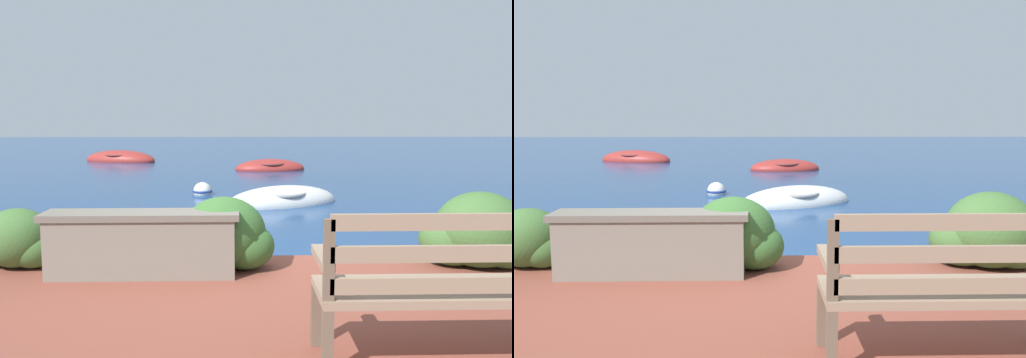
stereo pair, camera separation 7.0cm
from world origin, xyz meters
TOP-DOWN VIEW (x-y plane):
  - ground_plane at (0.00, 0.00)m, footprint 80.00×80.00m
  - park_bench at (1.13, -2.35)m, footprint 1.44×0.48m
  - stone_wall at (-0.92, -0.64)m, footprint 1.77×0.39m
  - hedge_clump_far_left at (-2.20, -0.32)m, footprint 0.84×0.61m
  - hedge_clump_left at (-0.21, -0.41)m, footprint 1.01×0.73m
  - hedge_clump_centre at (2.27, -0.44)m, footprint 1.08×0.78m
  - rowboat_nearest at (0.77, 4.39)m, footprint 2.48×1.75m
  - rowboat_mid at (0.90, 10.85)m, footprint 2.35×1.38m
  - rowboat_far at (-4.68, 14.19)m, footprint 3.10×1.99m
  - mooring_buoy at (-0.87, 5.73)m, footprint 0.44×0.44m

SIDE VIEW (x-z plane):
  - ground_plane at x=0.00m, z-range 0.00..0.00m
  - rowboat_nearest at x=0.77m, z-range -0.26..0.37m
  - rowboat_mid at x=0.90m, z-range -0.26..0.37m
  - rowboat_far at x=-4.68m, z-range -0.32..0.45m
  - mooring_buoy at x=-0.87m, z-range -0.13..0.27m
  - hedge_clump_far_left at x=-2.20m, z-range 0.18..0.75m
  - hedge_clump_left at x=-0.21m, z-range 0.17..0.86m
  - stone_wall at x=-0.92m, z-range 0.22..0.82m
  - hedge_clump_centre at x=2.27m, z-range 0.17..0.90m
  - park_bench at x=1.13m, z-range 0.24..1.17m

